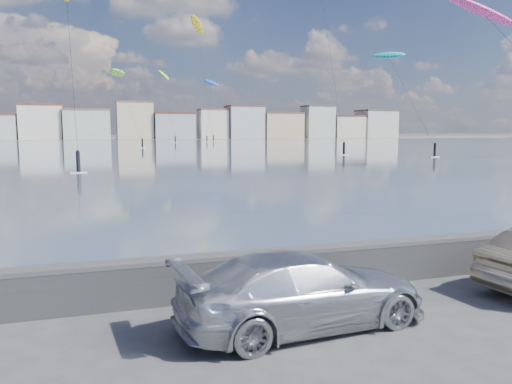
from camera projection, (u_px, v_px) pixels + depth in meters
The scene contains 12 objects.
ground at pixel (271, 347), 8.69m from camera, with size 700.00×700.00×0.00m, color #333335.
bay_water at pixel (113, 149), 95.21m from camera, with size 500.00×177.00×0.00m, color #3D4A64.
far_shore_strip at pixel (104, 139), 197.81m from camera, with size 500.00×60.00×0.00m, color #4C473D.
seawall at pixel (231, 272), 11.17m from camera, with size 400.00×0.36×1.08m.
far_buildings at pixel (108, 123), 184.21m from camera, with size 240.79×13.26×14.60m.
car_silver at pixel (303, 290), 9.52m from camera, with size 2.01×4.94×1.43m, color #B7B9C0.
kitesurfer_1 at pixel (482, 12), 47.39m from camera, with size 8.75×14.62×17.09m.
kitesurfer_4 at pixel (389, 57), 78.01m from camera, with size 3.28×17.29×16.54m.
kitesurfer_7 at pixel (211, 84), 152.10m from camera, with size 6.03×11.66×19.72m.
kitesurfer_10 at pixel (197, 26), 159.17m from camera, with size 7.37×12.17×39.96m.
kitesurfer_12 at pixel (117, 73), 109.21m from camera, with size 7.15×17.98×16.84m.
kitesurfer_16 at pixel (164, 76), 148.72m from camera, with size 4.01×19.11×22.40m.
Camera 1 is at (-2.75, -7.81, 3.76)m, focal length 35.00 mm.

